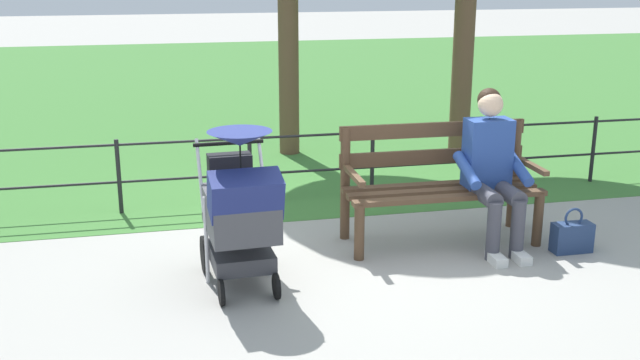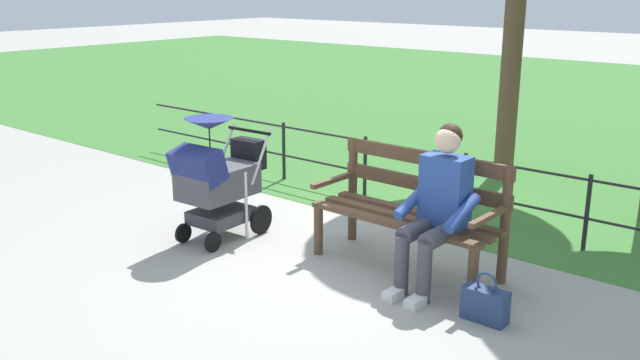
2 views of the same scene
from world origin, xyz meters
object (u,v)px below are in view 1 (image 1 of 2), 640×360
object	(u,v)px
person_on_bench	(492,165)
handbag	(572,237)
stroller	(240,207)
park_bench	(439,178)

from	to	relation	value
person_on_bench	handbag	world-z (taller)	person_on_bench
person_on_bench	handbag	distance (m)	0.86
person_on_bench	stroller	bearing A→B (deg)	10.45
park_bench	handbag	distance (m)	1.15
person_on_bench	stroller	size ratio (longest dim) A/B	1.11
park_bench	handbag	bearing A→B (deg)	151.37
person_on_bench	handbag	bearing A→B (deg)	153.28
park_bench	stroller	size ratio (longest dim) A/B	1.40
stroller	handbag	distance (m)	2.69
person_on_bench	handbag	xyz separation A→B (m)	(-0.59, 0.29, -0.55)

